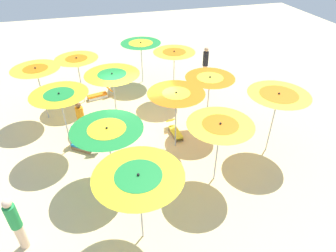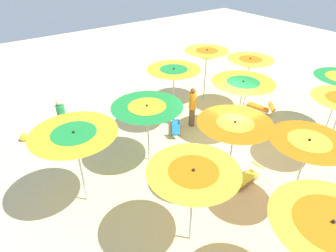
{
  "view_description": "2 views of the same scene",
  "coord_description": "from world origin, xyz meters",
  "px_view_note": "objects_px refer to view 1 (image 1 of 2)",
  "views": [
    {
      "loc": [
        1.61,
        10.1,
        7.39
      ],
      "look_at": [
        -0.88,
        1.19,
        0.96
      ],
      "focal_mm": 31.76,
      "sensor_mm": 36.0,
      "label": 1
    },
    {
      "loc": [
        -5.6,
        6.71,
        6.53
      ],
      "look_at": [
        1.75,
        1.36,
        0.82
      ],
      "focal_mm": 31.74,
      "sensor_mm": 36.0,
      "label": 2
    }
  ],
  "objects_px": {
    "beach_umbrella_6": "(112,78)",
    "lounger_2": "(99,95)",
    "beach_umbrella_11": "(37,73)",
    "beachgoer_2": "(16,223)",
    "beach_umbrella_10": "(60,99)",
    "beach_umbrella_3": "(141,46)",
    "beach_umbrella_2": "(174,55)",
    "beachgoer_1": "(81,120)",
    "beach_umbrella_1": "(210,82)",
    "lounger_0": "(175,131)",
    "lounger_1": "(84,146)",
    "beach_umbrella_7": "(77,63)",
    "beach_umbrella_0": "(278,98)",
    "beach_umbrella_4": "(220,129)",
    "beachgoer_0": "(205,63)",
    "beach_umbrella_8": "(139,180)",
    "beach_umbrella_9": "(107,133)",
    "beach_umbrella_5": "(176,97)"
  },
  "relations": [
    {
      "from": "beach_umbrella_3",
      "to": "beach_umbrella_7",
      "type": "bearing_deg",
      "value": 23.81
    },
    {
      "from": "beach_umbrella_10",
      "to": "beachgoer_2",
      "type": "xyz_separation_m",
      "value": [
        1.27,
        4.06,
        -1.26
      ]
    },
    {
      "from": "beach_umbrella_2",
      "to": "beach_umbrella_3",
      "type": "distance_m",
      "value": 2.53
    },
    {
      "from": "beach_umbrella_6",
      "to": "beach_umbrella_11",
      "type": "bearing_deg",
      "value": -17.48
    },
    {
      "from": "beachgoer_0",
      "to": "beach_umbrella_5",
      "type": "bearing_deg",
      "value": -133.25
    },
    {
      "from": "beach_umbrella_10",
      "to": "beach_umbrella_2",
      "type": "bearing_deg",
      "value": -151.01
    },
    {
      "from": "beach_umbrella_4",
      "to": "beach_umbrella_9",
      "type": "relative_size",
      "value": 1.03
    },
    {
      "from": "beach_umbrella_6",
      "to": "beach_umbrella_11",
      "type": "distance_m",
      "value": 3.14
    },
    {
      "from": "lounger_0",
      "to": "beachgoer_1",
      "type": "distance_m",
      "value": 3.8
    },
    {
      "from": "beach_umbrella_3",
      "to": "beachgoer_1",
      "type": "bearing_deg",
      "value": 53.01
    },
    {
      "from": "beach_umbrella_3",
      "to": "beach_umbrella_1",
      "type": "bearing_deg",
      "value": 108.96
    },
    {
      "from": "beachgoer_1",
      "to": "beach_umbrella_1",
      "type": "bearing_deg",
      "value": -162.7
    },
    {
      "from": "beach_umbrella_10",
      "to": "beachgoer_0",
      "type": "distance_m",
      "value": 8.47
    },
    {
      "from": "beach_umbrella_2",
      "to": "lounger_0",
      "type": "xyz_separation_m",
      "value": [
        0.83,
        2.99,
        -2.07
      ]
    },
    {
      "from": "beach_umbrella_0",
      "to": "beach_umbrella_7",
      "type": "height_order",
      "value": "beach_umbrella_0"
    },
    {
      "from": "beach_umbrella_6",
      "to": "beach_umbrella_10",
      "type": "height_order",
      "value": "beach_umbrella_10"
    },
    {
      "from": "beach_umbrella_9",
      "to": "beachgoer_0",
      "type": "height_order",
      "value": "beach_umbrella_9"
    },
    {
      "from": "beach_umbrella_11",
      "to": "beachgoer_1",
      "type": "xyz_separation_m",
      "value": [
        -1.5,
        2.02,
        -1.3
      ]
    },
    {
      "from": "beach_umbrella_5",
      "to": "lounger_0",
      "type": "bearing_deg",
      "value": -105.24
    },
    {
      "from": "beach_umbrella_8",
      "to": "beach_umbrella_10",
      "type": "relative_size",
      "value": 0.98
    },
    {
      "from": "beach_umbrella_4",
      "to": "beach_umbrella_10",
      "type": "bearing_deg",
      "value": -32.58
    },
    {
      "from": "beach_umbrella_9",
      "to": "beach_umbrella_10",
      "type": "relative_size",
      "value": 0.92
    },
    {
      "from": "beach_umbrella_1",
      "to": "lounger_1",
      "type": "xyz_separation_m",
      "value": [
        5.13,
        0.2,
        -1.97
      ]
    },
    {
      "from": "beach_umbrella_0",
      "to": "beach_umbrella_9",
      "type": "height_order",
      "value": "beach_umbrella_0"
    },
    {
      "from": "beach_umbrella_10",
      "to": "lounger_1",
      "type": "xyz_separation_m",
      "value": [
        -0.5,
        0.25,
        -2.05
      ]
    },
    {
      "from": "beach_umbrella_3",
      "to": "beachgoer_1",
      "type": "height_order",
      "value": "beach_umbrella_3"
    },
    {
      "from": "beach_umbrella_5",
      "to": "lounger_1",
      "type": "height_order",
      "value": "beach_umbrella_5"
    },
    {
      "from": "beach_umbrella_10",
      "to": "beach_umbrella_3",
      "type": "bearing_deg",
      "value": -127.71
    },
    {
      "from": "lounger_0",
      "to": "lounger_1",
      "type": "relative_size",
      "value": 1.14
    },
    {
      "from": "beach_umbrella_3",
      "to": "lounger_0",
      "type": "relative_size",
      "value": 1.77
    },
    {
      "from": "beach_umbrella_11",
      "to": "beach_umbrella_7",
      "type": "bearing_deg",
      "value": -148.07
    },
    {
      "from": "beach_umbrella_1",
      "to": "beach_umbrella_6",
      "type": "distance_m",
      "value": 3.99
    },
    {
      "from": "beach_umbrella_6",
      "to": "lounger_1",
      "type": "distance_m",
      "value": 3.03
    },
    {
      "from": "beachgoer_0",
      "to": "beachgoer_1",
      "type": "bearing_deg",
      "value": -162.36
    },
    {
      "from": "beach_umbrella_8",
      "to": "beach_umbrella_9",
      "type": "relative_size",
      "value": 1.07
    },
    {
      "from": "beach_umbrella_11",
      "to": "beach_umbrella_2",
      "type": "bearing_deg",
      "value": -178.12
    },
    {
      "from": "beach_umbrella_11",
      "to": "beachgoer_0",
      "type": "distance_m",
      "value": 8.46
    },
    {
      "from": "beachgoer_0",
      "to": "beachgoer_2",
      "type": "distance_m",
      "value": 11.88
    },
    {
      "from": "beach_umbrella_0",
      "to": "beach_umbrella_9",
      "type": "bearing_deg",
      "value": -0.15
    },
    {
      "from": "lounger_0",
      "to": "lounger_1",
      "type": "bearing_deg",
      "value": -94.05
    },
    {
      "from": "beach_umbrella_11",
      "to": "lounger_0",
      "type": "distance_m",
      "value": 6.19
    },
    {
      "from": "beach_umbrella_6",
      "to": "lounger_2",
      "type": "relative_size",
      "value": 1.76
    },
    {
      "from": "beach_umbrella_4",
      "to": "beach_umbrella_10",
      "type": "relative_size",
      "value": 0.94
    },
    {
      "from": "lounger_2",
      "to": "beach_umbrella_0",
      "type": "bearing_deg",
      "value": 122.37
    },
    {
      "from": "beach_umbrella_4",
      "to": "beach_umbrella_9",
      "type": "xyz_separation_m",
      "value": [
        3.36,
        -0.94,
        -0.14
      ]
    },
    {
      "from": "beach_umbrella_8",
      "to": "lounger_1",
      "type": "xyz_separation_m",
      "value": [
        1.41,
        -4.39,
        -2.01
      ]
    },
    {
      "from": "beach_umbrella_7",
      "to": "lounger_1",
      "type": "height_order",
      "value": "beach_umbrella_7"
    },
    {
      "from": "beach_umbrella_11",
      "to": "beachgoer_2",
      "type": "distance_m",
      "value": 6.75
    },
    {
      "from": "beach_umbrella_0",
      "to": "beach_umbrella_1",
      "type": "relative_size",
      "value": 1.04
    },
    {
      "from": "beach_umbrella_1",
      "to": "beach_umbrella_10",
      "type": "xyz_separation_m",
      "value": [
        5.62,
        -0.05,
        0.08
      ]
    }
  ]
}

